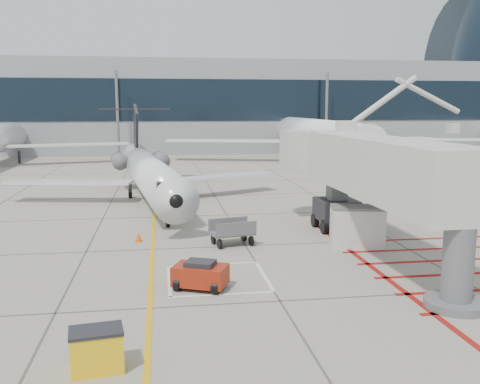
{
  "coord_description": "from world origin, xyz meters",
  "views": [
    {
      "loc": [
        -4.24,
        -22.41,
        7.12
      ],
      "look_at": [
        0.0,
        6.0,
        2.5
      ],
      "focal_mm": 40.0,
      "sensor_mm": 36.0,
      "label": 1
    }
  ],
  "objects": [
    {
      "name": "terminal_building",
      "position": [
        10.0,
        70.0,
        7.0
      ],
      "size": [
        180.0,
        28.0,
        14.0
      ],
      "primitive_type": "cube",
      "color": "gray",
      "rests_on": "ground_plane"
    },
    {
      "name": "cone_side",
      "position": [
        -0.01,
        6.04,
        0.25
      ],
      "size": [
        0.36,
        0.36,
        0.5
      ],
      "primitive_type": "cone",
      "color": "#E9530C",
      "rests_on": "ground_plane"
    },
    {
      "name": "ground_plane",
      "position": [
        0.0,
        0.0,
        0.0
      ],
      "size": [
        260.0,
        260.0,
        0.0
      ],
      "primitive_type": "plane",
      "color": "gray",
      "rests_on": "ground"
    },
    {
      "name": "pushback_tug",
      "position": [
        -2.8,
        -2.17,
        0.6
      ],
      "size": [
        2.39,
        1.99,
        1.19
      ],
      "primitive_type": null,
      "rotation": [
        0.0,
        0.0,
        -0.41
      ],
      "color": "maroon",
      "rests_on": "ground_plane"
    },
    {
      "name": "baggage_cart",
      "position": [
        -0.66,
        4.32,
        0.69
      ],
      "size": [
        2.42,
        1.81,
        1.38
      ],
      "primitive_type": null,
      "rotation": [
        0.0,
        0.0,
        0.22
      ],
      "color": "#525257",
      "rests_on": "ground_plane"
    },
    {
      "name": "terminal_glass_band",
      "position": [
        10.0,
        55.95,
        8.0
      ],
      "size": [
        180.0,
        0.1,
        6.0
      ],
      "primitive_type": "cube",
      "color": "black",
      "rests_on": "ground_plane"
    },
    {
      "name": "regional_jet",
      "position": [
        -4.75,
        15.21,
        3.56
      ],
      "size": [
        24.94,
        29.78,
        7.13
      ],
      "primitive_type": null,
      "rotation": [
        0.0,
        0.0,
        0.13
      ],
      "color": "silver",
      "rests_on": "ground_plane"
    },
    {
      "name": "ground_power_unit",
      "position": [
        5.65,
        3.15,
        1.04
      ],
      "size": [
        2.88,
        2.03,
        2.08
      ],
      "primitive_type": null,
      "rotation": [
        0.0,
        0.0,
        -0.2
      ],
      "color": "silver",
      "rests_on": "ground_plane"
    },
    {
      "name": "spill_bin",
      "position": [
        -6.08,
        -8.39,
        0.6
      ],
      "size": [
        1.5,
        1.11,
        1.2
      ],
      "primitive_type": null,
      "rotation": [
        0.0,
        0.0,
        0.14
      ],
      "color": "yellow",
      "rests_on": "ground_plane"
    },
    {
      "name": "cone_nose",
      "position": [
        -5.5,
        5.68,
        0.26
      ],
      "size": [
        0.38,
        0.38,
        0.53
      ],
      "primitive_type": "cone",
      "color": "#E1570B",
      "rests_on": "ground_plane"
    },
    {
      "name": "bg_aircraft_c",
      "position": [
        15.02,
        46.0,
        6.16
      ],
      "size": [
        36.98,
        41.09,
        12.33
      ],
      "primitive_type": null,
      "color": "silver",
      "rests_on": "ground_plane"
    },
    {
      "name": "jet_bridge",
      "position": [
        5.93,
        0.92,
        3.78
      ],
      "size": [
        9.35,
        19.07,
        7.55
      ],
      "primitive_type": null,
      "rotation": [
        0.0,
        0.0,
        0.02
      ],
      "color": "beige",
      "rests_on": "ground_plane"
    }
  ]
}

